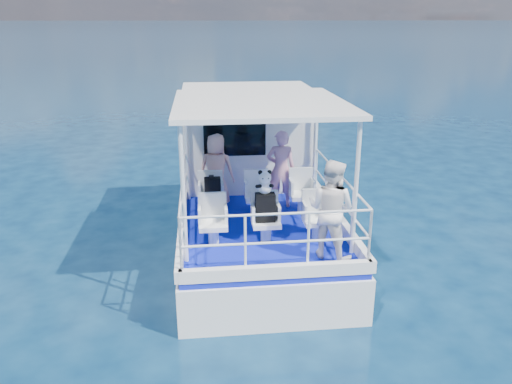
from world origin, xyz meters
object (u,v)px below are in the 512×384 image
Objects in this scene: passenger_stbd_aft at (331,209)px; panda at (265,182)px; passenger_port_fwd at (216,170)px; backpack_center at (265,207)px.

panda is at bearing 4.26° from passenger_stbd_aft.
passenger_stbd_aft reaches higher than panda.
passenger_port_fwd is 0.92× the size of passenger_stbd_aft.
backpack_center is (0.75, -1.93, -0.11)m from passenger_port_fwd.
panda is at bearing 128.11° from passenger_port_fwd.
passenger_stbd_aft reaches higher than backpack_center.
panda is (-0.01, 0.01, 0.45)m from backpack_center.
backpack_center is at bearing -59.23° from panda.
passenger_stbd_aft is 4.00× the size of panda.
passenger_port_fwd is at bearing 111.19° from panda.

